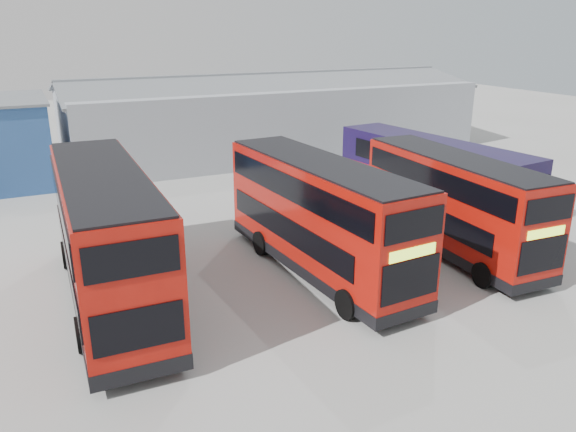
{
  "coord_description": "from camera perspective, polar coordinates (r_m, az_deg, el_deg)",
  "views": [
    {
      "loc": [
        -9.45,
        -20.01,
        9.22
      ],
      "look_at": [
        -0.43,
        -1.11,
        2.1
      ],
      "focal_mm": 35.0,
      "sensor_mm": 36.0,
      "label": 1
    }
  ],
  "objects": [
    {
      "name": "double_decker_right",
      "position": [
        24.57,
        16.36,
        1.07
      ],
      "size": [
        2.83,
        9.92,
        4.15
      ],
      "rotation": [
        0.0,
        0.0,
        -0.04
      ],
      "color": "#AA1109",
      "rests_on": "ground"
    },
    {
      "name": "ground_plane",
      "position": [
        23.97,
        -0.23,
        -3.84
      ],
      "size": [
        120.0,
        120.0,
        0.0
      ],
      "primitive_type": "plane",
      "color": "gray",
      "rests_on": "ground"
    },
    {
      "name": "single_decker_blue",
      "position": [
        31.76,
        14.33,
        4.43
      ],
      "size": [
        4.22,
        12.61,
        3.36
      ],
      "rotation": [
        0.0,
        0.0,
        3.25
      ],
      "color": "#100B34",
      "rests_on": "ground"
    },
    {
      "name": "double_decker_left",
      "position": [
        19.93,
        -17.83,
        -2.3
      ],
      "size": [
        3.07,
        11.3,
        4.75
      ],
      "rotation": [
        0.0,
        0.0,
        3.12
      ],
      "color": "#AA1109",
      "rests_on": "ground"
    },
    {
      "name": "double_decker_centre",
      "position": [
        21.52,
        3.23,
        -0.24
      ],
      "size": [
        3.25,
        10.69,
        4.46
      ],
      "rotation": [
        0.0,
        0.0,
        0.07
      ],
      "color": "#AA1109",
      "rests_on": "ground"
    },
    {
      "name": "maintenance_shed",
      "position": [
        44.14,
        -1.96,
        10.15
      ],
      "size": [
        30.5,
        12.0,
        5.89
      ],
      "color": "#9AA0A8",
      "rests_on": "ground"
    }
  ]
}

